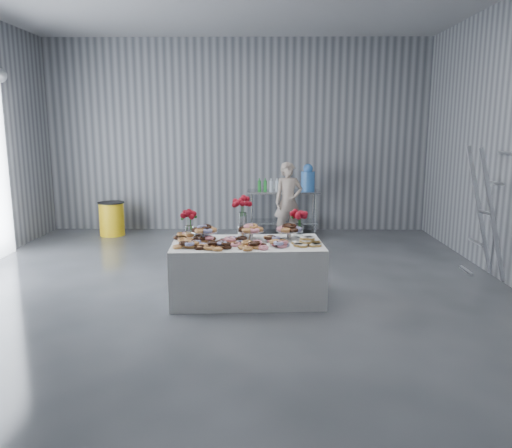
# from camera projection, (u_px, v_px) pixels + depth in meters

# --- Properties ---
(ground) EXTENTS (9.00, 9.00, 0.00)m
(ground) POSITION_uv_depth(u_px,v_px,m) (222.00, 299.00, 6.48)
(ground) COLOR #34363B
(ground) RESTS_ON ground
(room_walls) EXTENTS (8.04, 9.04, 4.02)m
(room_walls) POSITION_uv_depth(u_px,v_px,m) (197.00, 90.00, 6.05)
(room_walls) COLOR gray
(room_walls) RESTS_ON ground
(display_table) EXTENTS (1.96, 1.11, 0.75)m
(display_table) POSITION_uv_depth(u_px,v_px,m) (247.00, 271.00, 6.40)
(display_table) COLOR white
(display_table) RESTS_ON ground
(prep_table) EXTENTS (1.50, 0.60, 0.90)m
(prep_table) POSITION_uv_depth(u_px,v_px,m) (283.00, 204.00, 10.38)
(prep_table) COLOR silver
(prep_table) RESTS_ON ground
(donut_mounds) EXTENTS (1.85, 0.91, 0.09)m
(donut_mounds) POSITION_uv_depth(u_px,v_px,m) (247.00, 240.00, 6.27)
(donut_mounds) COLOR tan
(donut_mounds) RESTS_ON display_table
(cake_stand_left) EXTENTS (0.36, 0.36, 0.17)m
(cake_stand_left) POSITION_uv_depth(u_px,v_px,m) (204.00, 230.00, 6.43)
(cake_stand_left) COLOR silver
(cake_stand_left) RESTS_ON display_table
(cake_stand_mid) EXTENTS (0.36, 0.36, 0.17)m
(cake_stand_mid) POSITION_uv_depth(u_px,v_px,m) (251.00, 229.00, 6.45)
(cake_stand_mid) COLOR silver
(cake_stand_mid) RESTS_ON display_table
(cake_stand_right) EXTENTS (0.36, 0.36, 0.17)m
(cake_stand_right) POSITION_uv_depth(u_px,v_px,m) (289.00, 229.00, 6.48)
(cake_stand_right) COLOR silver
(cake_stand_right) RESTS_ON display_table
(danish_pile) EXTENTS (0.48, 0.48, 0.11)m
(danish_pile) POSITION_uv_depth(u_px,v_px,m) (308.00, 240.00, 6.21)
(danish_pile) COLOR white
(danish_pile) RESTS_ON display_table
(bouquet_left) EXTENTS (0.26, 0.26, 0.42)m
(bouquet_left) POSITION_uv_depth(u_px,v_px,m) (189.00, 217.00, 6.49)
(bouquet_left) COLOR white
(bouquet_left) RESTS_ON display_table
(bouquet_right) EXTENTS (0.26, 0.26, 0.42)m
(bouquet_right) POSITION_uv_depth(u_px,v_px,m) (299.00, 215.00, 6.60)
(bouquet_right) COLOR white
(bouquet_right) RESTS_ON display_table
(bouquet_center) EXTENTS (0.26, 0.26, 0.57)m
(bouquet_center) POSITION_uv_depth(u_px,v_px,m) (243.00, 209.00, 6.60)
(bouquet_center) COLOR silver
(bouquet_center) RESTS_ON display_table
(water_jug) EXTENTS (0.28, 0.28, 0.55)m
(water_jug) POSITION_uv_depth(u_px,v_px,m) (308.00, 179.00, 10.27)
(water_jug) COLOR #4186DE
(water_jug) RESTS_ON prep_table
(drink_bottles) EXTENTS (0.54, 0.08, 0.27)m
(drink_bottles) POSITION_uv_depth(u_px,v_px,m) (268.00, 185.00, 10.20)
(drink_bottles) COLOR #268C33
(drink_bottles) RESTS_ON prep_table
(person) EXTENTS (0.63, 0.48, 1.53)m
(person) POSITION_uv_depth(u_px,v_px,m) (288.00, 202.00, 9.70)
(person) COLOR #CC8C93
(person) RESTS_ON ground
(trash_barrel) EXTENTS (0.54, 0.54, 0.69)m
(trash_barrel) POSITION_uv_depth(u_px,v_px,m) (112.00, 219.00, 10.23)
(trash_barrel) COLOR yellow
(trash_barrel) RESTS_ON ground
(stepladder) EXTENTS (0.71, 0.49, 1.95)m
(stepladder) POSITION_uv_depth(u_px,v_px,m) (486.00, 213.00, 7.18)
(stepladder) COLOR silver
(stepladder) RESTS_ON ground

